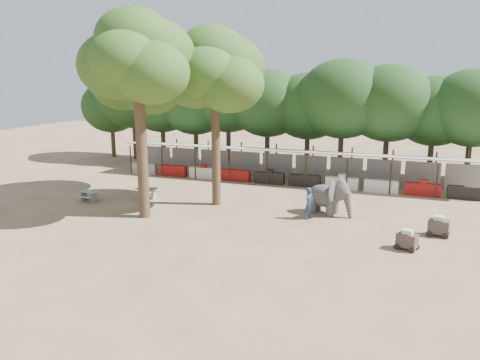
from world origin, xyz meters
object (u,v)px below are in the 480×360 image
(picnic_table_near, at_px, (89,195))
(picnic_table_far, at_px, (147,192))
(elephant, at_px, (329,196))
(cart_front, at_px, (407,240))
(yard_tree_left, at_px, (139,76))
(cart_back, at_px, (438,226))
(yard_tree_center, at_px, (137,59))
(handler, at_px, (309,203))
(yard_tree_back, at_px, (214,71))

(picnic_table_near, height_order, picnic_table_far, picnic_table_far)
(elephant, distance_m, cart_front, 6.55)
(yard_tree_left, xyz_separation_m, cart_back, (19.52, -3.00, -7.66))
(yard_tree_center, bearing_deg, picnic_table_far, 118.38)
(cart_back, bearing_deg, handler, -177.26)
(yard_tree_center, bearing_deg, cart_front, -2.38)
(yard_tree_back, distance_m, handler, 10.07)
(yard_tree_back, relative_size, picnic_table_near, 7.67)
(elephant, bearing_deg, handler, -108.90)
(yard_tree_left, bearing_deg, yard_tree_back, -9.46)
(yard_tree_center, relative_size, yard_tree_back, 1.06)
(yard_tree_left, distance_m, cart_front, 20.35)
(yard_tree_left, xyz_separation_m, picnic_table_near, (-2.31, -3.30, -7.76))
(yard_tree_left, xyz_separation_m, yard_tree_center, (3.00, -5.00, 1.01))
(cart_back, bearing_deg, picnic_table_near, -170.87)
(yard_tree_center, distance_m, picnic_table_far, 9.65)
(cart_back, bearing_deg, elephant, 169.68)
(cart_front, bearing_deg, picnic_table_near, -165.63)
(yard_tree_left, xyz_separation_m, handler, (12.50, -2.31, -7.25))
(yard_tree_center, relative_size, cart_front, 9.92)
(handler, bearing_deg, yard_tree_back, 96.44)
(elephant, bearing_deg, cart_back, -2.77)
(yard_tree_center, distance_m, handler, 12.87)
(yard_tree_back, bearing_deg, yard_tree_left, 170.54)
(yard_tree_center, height_order, cart_front, yard_tree_center)
(picnic_table_near, bearing_deg, yard_tree_left, 62.54)
(elephant, distance_m, cart_back, 6.44)
(cart_front, bearing_deg, yard_tree_left, -176.47)
(elephant, xyz_separation_m, cart_back, (6.08, -2.05, -0.59))
(cart_front, bearing_deg, cart_back, 80.52)
(yard_tree_back, bearing_deg, picnic_table_far, -175.48)
(yard_tree_left, height_order, elephant, yard_tree_left)
(yard_tree_back, height_order, elephant, yard_tree_back)
(cart_back, bearing_deg, yard_tree_back, 179.92)
(picnic_table_far, bearing_deg, yard_tree_back, -5.69)
(handler, relative_size, cart_front, 1.57)
(yard_tree_left, bearing_deg, yard_tree_center, -59.04)
(handler, bearing_deg, yard_tree_left, 97.37)
(yard_tree_back, bearing_deg, picnic_table_near, -164.50)
(yard_tree_back, distance_m, picnic_table_far, 9.47)
(yard_tree_back, bearing_deg, elephant, 0.41)
(picnic_table_near, height_order, cart_back, cart_back)
(picnic_table_far, bearing_deg, handler, -14.81)
(yard_tree_left, relative_size, cart_front, 9.08)
(yard_tree_center, height_order, elephant, yard_tree_center)
(picnic_table_far, xyz_separation_m, cart_back, (18.47, -1.61, 0.07))
(yard_tree_left, distance_m, cart_back, 21.18)
(yard_tree_center, bearing_deg, handler, 15.82)
(handler, relative_size, picnic_table_far, 1.16)
(elephant, relative_size, cart_front, 2.53)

